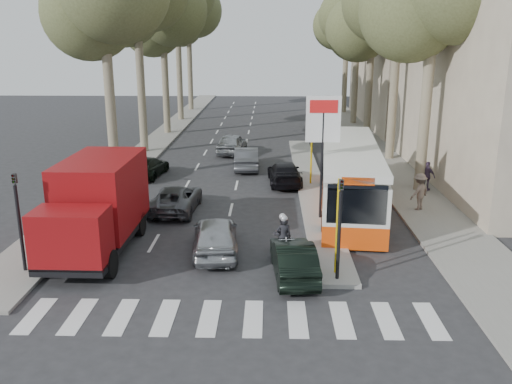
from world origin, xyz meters
The scene contains 25 objects.
ground centered at (0.00, 0.00, 0.00)m, with size 120.00×120.00×0.00m, color #28282B.
sidewalk_right centered at (8.60, 25.00, 0.06)m, with size 3.20×70.00×0.12m, color gray.
median_left centered at (-8.00, 28.00, 0.06)m, with size 2.40×64.00×0.12m, color gray.
traffic_island centered at (3.25, 11.00, 0.08)m, with size 1.50×26.00×0.16m, color gray.
building_far centered at (15.50, 34.00, 8.00)m, with size 11.00×20.00×16.00m, color #B7A88E.
billboard centered at (3.25, 5.00, 3.70)m, with size 1.50×12.10×5.60m.
traffic_light_island centered at (3.25, -1.50, 2.49)m, with size 0.16×0.41×3.60m.
traffic_light_left centered at (-7.60, -1.00, 2.49)m, with size 0.16×0.41×3.60m.
tree_l_c centered at (-7.77, 28.11, 10.04)m, with size 7.40×7.20×13.71m.
tree_l_e centered at (-7.97, 44.11, 10.73)m, with size 7.40×7.20×14.49m.
tree_r_c centered at (9.03, 26.11, 9.69)m, with size 7.40×7.20×13.32m.
tree_r_d centered at (9.13, 34.11, 11.07)m, with size 7.40×7.20×14.88m.
tree_r_e centered at (9.23, 42.11, 10.38)m, with size 7.40×7.20×14.10m.
silver_hatchback centered at (-1.10, 1.04, 0.72)m, with size 1.69×4.20×1.43m, color #ACAFB4.
dark_hatchback centered at (1.80, -1.00, 0.63)m, with size 1.34×3.85×1.27m, color black.
queue_car_a centered at (-3.50, 6.25, 0.61)m, with size 2.02×4.37×1.21m, color #4E5056.
queue_car_b centered at (1.80, 11.33, 0.62)m, with size 1.75×4.30×1.25m, color black.
queue_car_c centered at (-1.75, 19.75, 0.73)m, with size 1.71×4.26×1.45m, color #95989C.
queue_car_d centered at (-0.50, 15.00, 0.69)m, with size 1.46×4.20×1.38m, color #52545A.
queue_car_e centered at (-6.30, 12.86, 0.59)m, with size 1.67×4.10×1.19m, color black.
red_truck centered at (-5.59, 1.16, 1.86)m, with size 2.61×6.64×3.53m.
city_bus centered at (4.80, 6.98, 1.63)m, with size 3.66×11.90×3.09m.
motorcycle centered at (1.47, 0.81, 0.77)m, with size 0.80×1.98×1.69m.
pedestrian_near centered at (9.34, 9.82, 0.90)m, with size 0.91×0.45×1.56m, color #483652.
pedestrian_far centered at (8.03, 6.40, 1.00)m, with size 1.13×0.50×1.75m, color #716055.
Camera 1 is at (0.94, -18.31, 7.94)m, focal length 38.00 mm.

